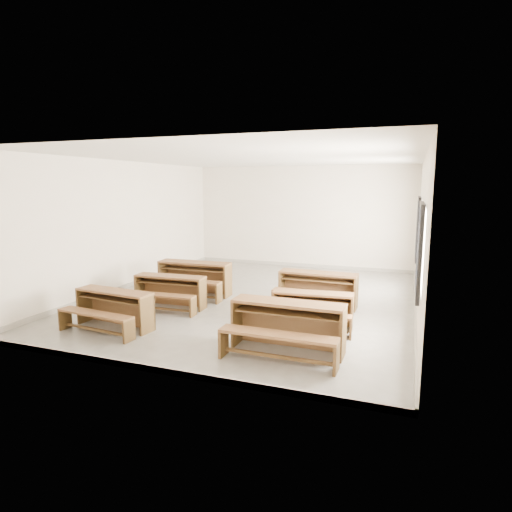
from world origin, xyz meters
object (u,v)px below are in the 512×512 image
(desk_set_3, at_px, (287,323))
(desk_set_4, at_px, (312,307))
(desk_set_1, at_px, (169,289))
(desk_set_0, at_px, (113,306))
(desk_set_5, at_px, (317,287))
(desk_set_2, at_px, (194,276))

(desk_set_3, bearing_deg, desk_set_4, 85.19)
(desk_set_1, distance_m, desk_set_3, 3.41)
(desk_set_0, xyz_separation_m, desk_set_4, (3.43, 1.28, -0.02))
(desk_set_1, relative_size, desk_set_5, 0.93)
(desk_set_5, bearing_deg, desk_set_4, -80.15)
(desk_set_0, relative_size, desk_set_3, 0.91)
(desk_set_2, xyz_separation_m, desk_set_5, (3.00, -0.01, -0.02))
(desk_set_0, distance_m, desk_set_3, 3.31)
(desk_set_0, bearing_deg, desk_set_1, 85.85)
(desk_set_1, xyz_separation_m, desk_set_3, (3.05, -1.52, 0.06))
(desk_set_1, xyz_separation_m, desk_set_2, (-0.04, 1.16, 0.06))
(desk_set_1, height_order, desk_set_2, desk_set_2)
(desk_set_0, xyz_separation_m, desk_set_5, (3.22, 2.66, 0.03))
(desk_set_0, height_order, desk_set_1, desk_set_0)
(desk_set_4, xyz_separation_m, desk_set_5, (-0.20, 1.38, 0.06))
(desk_set_1, xyz_separation_m, desk_set_4, (3.17, -0.23, -0.02))
(desk_set_2, distance_m, desk_set_3, 4.09)
(desk_set_2, xyz_separation_m, desk_set_4, (3.20, -1.39, -0.08))
(desk_set_3, height_order, desk_set_5, desk_set_3)
(desk_set_0, bearing_deg, desk_set_3, 5.52)
(desk_set_4, bearing_deg, desk_set_0, -165.09)
(desk_set_4, height_order, desk_set_5, desk_set_5)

